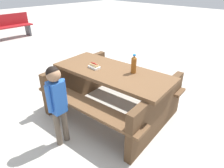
% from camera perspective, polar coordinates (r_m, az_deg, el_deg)
% --- Properties ---
extents(ground_plane, '(30.00, 30.00, 0.00)m').
position_cam_1_polar(ground_plane, '(3.29, 0.00, -8.11)').
color(ground_plane, '#B7B2A8').
rests_on(ground_plane, ground).
extents(picnic_table, '(1.93, 1.57, 0.75)m').
position_cam_1_polar(picnic_table, '(3.05, 0.00, -1.33)').
color(picnic_table, brown).
rests_on(picnic_table, ground).
extents(soda_bottle, '(0.08, 0.08, 0.28)m').
position_cam_1_polar(soda_bottle, '(2.81, 6.31, 5.66)').
color(soda_bottle, brown).
rests_on(soda_bottle, picnic_table).
extents(hotdog_tray, '(0.18, 0.12, 0.08)m').
position_cam_1_polar(hotdog_tray, '(3.00, -5.14, 5.17)').
color(hotdog_tray, white).
rests_on(hotdog_tray, picnic_table).
extents(child_in_coat, '(0.17, 0.27, 1.09)m').
position_cam_1_polar(child_in_coat, '(2.44, -15.64, -3.72)').
color(child_in_coat, brown).
rests_on(child_in_coat, ground).
extents(park_bench_mid, '(0.45, 1.51, 0.85)m').
position_cam_1_polar(park_bench_mid, '(8.44, -27.25, 14.71)').
color(park_bench_mid, maroon).
rests_on(park_bench_mid, ground).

